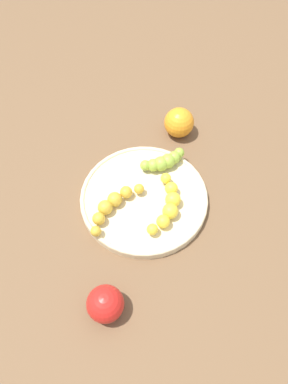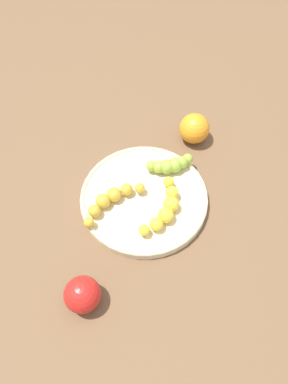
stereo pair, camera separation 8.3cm
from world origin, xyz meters
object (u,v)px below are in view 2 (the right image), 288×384
at_px(banana_green, 171,165).
at_px(orange_fruit, 194,129).
at_px(apple_red, 82,294).
at_px(fruit_bowl, 144,198).
at_px(banana_spotted, 110,199).
at_px(banana_yellow, 165,208).

bearing_deg(banana_green, orange_fruit, 136.70).
relative_size(apple_red, orange_fruit, 0.95).
relative_size(fruit_bowl, orange_fruit, 3.83).
relative_size(banana_spotted, orange_fruit, 1.81).
xyz_separation_m(banana_yellow, orange_fruit, (-0.22, 0.10, 0.00)).
xyz_separation_m(banana_green, orange_fruit, (-0.11, 0.07, 0.00)).
bearing_deg(fruit_bowl, banana_green, 136.02).
distance_m(fruit_bowl, banana_green, 0.10).
height_order(banana_spotted, orange_fruit, orange_fruit).
height_order(banana_yellow, apple_red, apple_red).
xyz_separation_m(banana_yellow, banana_spotted, (-0.03, -0.12, -0.00)).
bearing_deg(apple_red, banana_spotted, 163.90).
distance_m(banana_green, apple_red, 0.35).
distance_m(banana_yellow, banana_spotted, 0.12).
distance_m(fruit_bowl, apple_red, 0.26).
distance_m(banana_spotted, orange_fruit, 0.29).
bearing_deg(orange_fruit, fruit_bowl, -38.36).
height_order(fruit_bowl, apple_red, apple_red).
bearing_deg(banana_green, banana_spotted, -69.26).
xyz_separation_m(apple_red, orange_fruit, (-0.40, 0.28, 0.00)).
bearing_deg(banana_yellow, orange_fruit, 95.47).
distance_m(banana_yellow, banana_green, 0.12).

